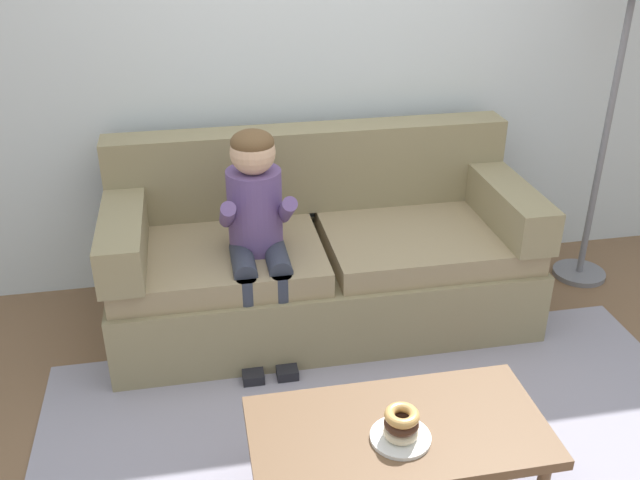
% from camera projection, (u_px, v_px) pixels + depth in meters
% --- Properties ---
extents(ground, '(10.00, 10.00, 0.00)m').
position_uv_depth(ground, '(375.00, 414.00, 3.11)').
color(ground, brown).
extents(wall_back, '(8.00, 0.10, 2.80)m').
position_uv_depth(wall_back, '(316.00, 28.00, 3.69)').
color(wall_back, silver).
rests_on(wall_back, ground).
extents(area_rug, '(2.89, 1.70, 0.01)m').
position_uv_depth(area_rug, '(390.00, 453.00, 2.89)').
color(area_rug, '#9993A3').
rests_on(area_rug, ground).
extents(couch, '(2.12, 0.90, 0.95)m').
position_uv_depth(couch, '(320.00, 257.00, 3.68)').
color(couch, '#8C7F5B').
rests_on(couch, ground).
extents(coffee_table, '(1.05, 0.53, 0.40)m').
position_uv_depth(coffee_table, '(398.00, 436.00, 2.48)').
color(coffee_table, brown).
rests_on(coffee_table, ground).
extents(person_child, '(0.34, 0.58, 1.10)m').
position_uv_depth(person_child, '(257.00, 222.00, 3.29)').
color(person_child, '#664C84').
rests_on(person_child, ground).
extents(plate, '(0.21, 0.21, 0.01)m').
position_uv_depth(plate, '(400.00, 437.00, 2.41)').
color(plate, white).
rests_on(plate, coffee_table).
extents(donut, '(0.13, 0.13, 0.04)m').
position_uv_depth(donut, '(401.00, 432.00, 2.40)').
color(donut, beige).
rests_on(donut, plate).
extents(donut_second, '(0.13, 0.13, 0.04)m').
position_uv_depth(donut_second, '(401.00, 424.00, 2.38)').
color(donut_second, '#422619').
rests_on(donut_second, donut).
extents(donut_third, '(0.14, 0.14, 0.04)m').
position_uv_depth(donut_third, '(402.00, 415.00, 2.36)').
color(donut_third, tan).
rests_on(donut_third, donut_second).
extents(toy_controller, '(0.23, 0.09, 0.05)m').
position_uv_depth(toy_controller, '(485.00, 385.00, 3.25)').
color(toy_controller, red).
rests_on(toy_controller, ground).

